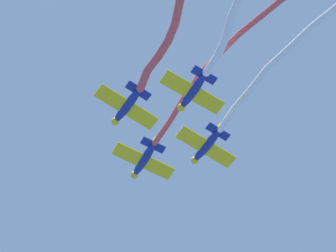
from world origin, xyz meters
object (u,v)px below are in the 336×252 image
object	(u,v)px
airplane_left_wing	(127,106)
airplane_slot	(193,92)
airplane_right_wing	(206,146)
airplane_lead	(144,160)

from	to	relation	value
airplane_left_wing	airplane_slot	bearing A→B (deg)	-138.51
airplane_left_wing	airplane_right_wing	bearing A→B (deg)	-93.55
airplane_lead	airplane_right_wing	distance (m)	7.85
airplane_right_wing	airplane_slot	xyz separation A→B (m)	(-7.65, -1.75, -0.50)
airplane_slot	airplane_lead	bearing A→B (deg)	-0.37
airplane_lead	airplane_left_wing	world-z (taller)	airplane_lead
airplane_right_wing	airplane_slot	bearing A→B (deg)	132.34
airplane_left_wing	airplane_right_wing	xyz separation A→B (m)	(9.40, -5.91, 0.70)
airplane_left_wing	airplane_right_wing	size ratio (longest dim) A/B	1.00
airplane_left_wing	airplane_right_wing	distance (m)	11.13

